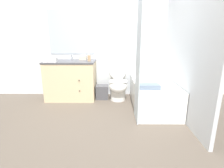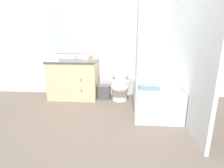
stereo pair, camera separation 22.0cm
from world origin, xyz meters
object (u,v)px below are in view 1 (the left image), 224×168
object	(u,v)px
bathtub	(153,94)
bath_towel_folded	(149,86)
sink_faucet	(72,58)
toilet	(118,83)
soap_dispenser	(89,58)
wastebasket	(102,92)
hand_towel_folded	(50,60)
vanity_cabinet	(71,80)
tissue_box	(83,58)

from	to	relation	value
bathtub	bath_towel_folded	size ratio (longest dim) A/B	4.41
bathtub	sink_faucet	bearing A→B (deg)	158.56
toilet	soap_dispenser	distance (m)	0.81
toilet	bathtub	distance (m)	0.78
wastebasket	hand_towel_folded	distance (m)	1.27
bathtub	toilet	bearing A→B (deg)	148.42
bathtub	bath_towel_folded	xyz separation A→B (m)	(-0.17, -0.45, 0.29)
vanity_cabinet	toilet	xyz separation A→B (m)	(1.01, -0.04, -0.06)
bathtub	bath_towel_folded	distance (m)	0.56
vanity_cabinet	bath_towel_folded	bearing A→B (deg)	-30.88
bath_towel_folded	soap_dispenser	bearing A→B (deg)	141.68
vanity_cabinet	toilet	distance (m)	1.02
vanity_cabinet	bathtub	bearing A→B (deg)	-14.98
bathtub	hand_towel_folded	world-z (taller)	hand_towel_folded
hand_towel_folded	sink_faucet	bearing A→B (deg)	46.00
tissue_box	hand_towel_folded	world-z (taller)	tissue_box
bathtub	bath_towel_folded	world-z (taller)	bath_towel_folded
bathtub	wastebasket	size ratio (longest dim) A/B	4.92
toilet	hand_towel_folded	distance (m)	1.47
tissue_box	soap_dispenser	xyz separation A→B (m)	(0.17, -0.22, 0.02)
sink_faucet	tissue_box	world-z (taller)	sink_faucet
wastebasket	hand_towel_folded	world-z (taller)	hand_towel_folded
bathtub	tissue_box	xyz separation A→B (m)	(-1.43, 0.63, 0.62)
wastebasket	tissue_box	size ratio (longest dim) A/B	2.09
vanity_cabinet	bath_towel_folded	world-z (taller)	vanity_cabinet
vanity_cabinet	sink_faucet	bearing A→B (deg)	90.00
soap_dispenser	vanity_cabinet	bearing A→B (deg)	175.09
sink_faucet	tissue_box	bearing A→B (deg)	-5.31
toilet	tissue_box	world-z (taller)	tissue_box
sink_faucet	bath_towel_folded	world-z (taller)	sink_faucet
hand_towel_folded	soap_dispenser	bearing A→B (deg)	9.20
vanity_cabinet	soap_dispenser	world-z (taller)	soap_dispenser
bathtub	soap_dispenser	world-z (taller)	soap_dispenser
soap_dispenser	tissue_box	bearing A→B (deg)	126.90
wastebasket	bath_towel_folded	distance (m)	1.28
tissue_box	soap_dispenser	size ratio (longest dim) A/B	0.95
toilet	wastebasket	xyz separation A→B (m)	(-0.35, 0.02, -0.21)
tissue_box	bath_towel_folded	xyz separation A→B (m)	(1.26, -1.09, -0.34)
sink_faucet	wastebasket	world-z (taller)	sink_faucet
bathtub	hand_towel_folded	distance (m)	2.14
soap_dispenser	bath_towel_folded	world-z (taller)	soap_dispenser
wastebasket	soap_dispenser	size ratio (longest dim) A/B	1.99
wastebasket	tissue_box	xyz separation A→B (m)	(-0.42, 0.20, 0.73)
bathtub	soap_dispenser	xyz separation A→B (m)	(-1.26, 0.41, 0.64)
toilet	bathtub	world-z (taller)	toilet
wastebasket	soap_dispenser	bearing A→B (deg)	-176.03
sink_faucet	hand_towel_folded	size ratio (longest dim) A/B	0.55
vanity_cabinet	bath_towel_folded	distance (m)	1.76
sink_faucet	wastebasket	distance (m)	1.01
bath_towel_folded	sink_faucet	bearing A→B (deg)	143.61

